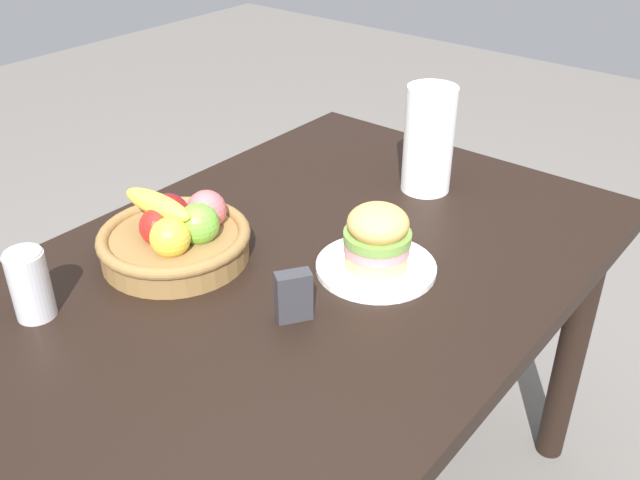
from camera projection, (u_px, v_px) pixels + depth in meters
dining_table at (293, 313)px, 1.38m from camera, size 1.40×0.90×0.75m
plate at (376, 267)px, 1.32m from camera, size 0.23×0.23×0.01m
sandwich at (377, 236)px, 1.29m from camera, size 0.13×0.13×0.12m
soda_can at (30, 285)px, 1.17m from camera, size 0.07×0.07×0.13m
fruit_basket at (176, 236)px, 1.34m from camera, size 0.29×0.29×0.14m
paper_towel_roll at (429, 140)px, 1.55m from camera, size 0.11×0.11×0.24m
napkin_holder at (294, 296)px, 1.18m from camera, size 0.07×0.06×0.09m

